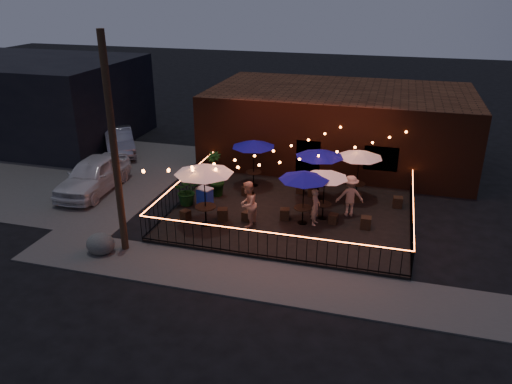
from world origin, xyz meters
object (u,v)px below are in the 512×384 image
Objects in this scene: cafe_table_0 at (204,170)px; cafe_table_3 at (320,154)px; boulder at (100,244)px; utility_pole at (114,149)px; cafe_table_4 at (325,175)px; cafe_table_5 at (359,154)px; cooler at (205,197)px; cafe_table_2 at (304,176)px; cafe_table_1 at (254,144)px.

cafe_table_3 is at bearing 43.63° from cafe_table_0.
cafe_table_0 is 4.79m from boulder.
cafe_table_4 is (6.82, 4.41, -1.89)m from utility_pole.
cooler is (-6.36, -2.78, -1.67)m from cafe_table_5.
utility_pole reaches higher than cafe_table_2.
cafe_table_3 reaches higher than boulder.
cafe_table_1 reaches higher than cooler.
cafe_table_1 is (0.71, 4.62, -0.28)m from cafe_table_0.
cafe_table_5 reaches higher than cafe_table_2.
cafe_table_2 is 2.43× the size of boulder.
cafe_table_3 is 2.48× the size of boulder.
cafe_table_2 reaches higher than boulder.
cafe_table_2 is 2.70× the size of cooler.
cooler is 0.90× the size of boulder.
cafe_table_3 reaches higher than cafe_table_2.
cafe_table_5 reaches higher than cafe_table_1.
cafe_table_5 reaches higher than boulder.
cooler is (-0.68, 1.66, -1.95)m from cafe_table_0.
utility_pole reaches higher than cooler.
cafe_table_3 is at bearing 44.71° from cooler.
cafe_table_3 is (3.28, -0.82, 0.08)m from cafe_table_1.
cafe_table_0 is (2.30, 2.52, -1.46)m from utility_pole.
utility_pole is at bearing -132.39° from cafe_table_0.
cooler is at bearing -155.36° from cafe_table_3.
cooler is (-4.67, -2.14, -1.75)m from cafe_table_3.
cafe_table_4 is at bearing 32.90° from utility_pole.
cooler is at bearing -156.43° from cafe_table_5.
cafe_table_0 is 1.29× the size of cafe_table_1.
cafe_table_4 is at bearing 43.21° from cafe_table_2.
cafe_table_1 is at bearing 165.96° from cafe_table_3.
cafe_table_1 is 2.75× the size of cooler.
utility_pole is 7.36m from cafe_table_2.
cafe_table_1 is 3.38m from cafe_table_3.
utility_pole reaches higher than boulder.
cafe_table_5 is at bearing -2.11° from cafe_table_1.
cafe_table_3 is at bearing -14.04° from cafe_table_1.
cooler is at bearing 63.55° from boulder.
utility_pole is 8.34m from cafe_table_4.
cafe_table_1 is (3.01, 7.14, -1.73)m from utility_pole.
cooler is at bearing 174.19° from cafe_table_2.
utility_pole reaches higher than cafe_table_5.
cafe_table_1 is at bearing 84.89° from cooler.
boulder is at bearing -134.82° from cafe_table_0.
boulder is (-6.80, -4.24, -1.84)m from cafe_table_2.
cafe_table_3 reaches higher than cafe_table_1.
cafe_table_5 reaches higher than cafe_table_4.
cafe_table_3 is 1.81m from cafe_table_5.
cafe_table_5 is (1.89, 3.23, 0.05)m from cafe_table_2.
cafe_table_5 is at bearing 65.45° from cafe_table_4.
utility_pole is 7.94m from cafe_table_1.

